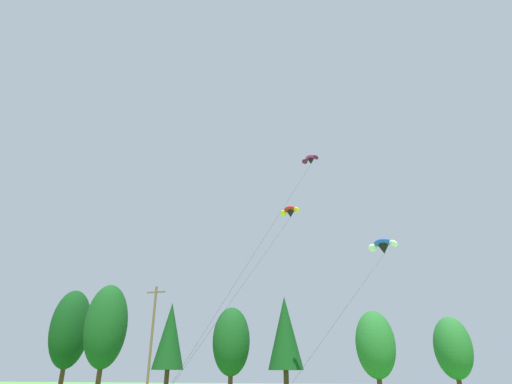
{
  "coord_description": "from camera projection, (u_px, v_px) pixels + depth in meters",
  "views": [
    {
      "loc": [
        10.08,
        -3.99,
        2.49
      ],
      "look_at": [
        2.07,
        21.95,
        14.46
      ],
      "focal_mm": 28.99,
      "sensor_mm": 36.0,
      "label": 1
    }
  ],
  "objects": [
    {
      "name": "utility_pole",
      "position": [
        152.0,
        338.0,
        43.39
      ],
      "size": [
        2.2,
        0.26,
        11.3
      ],
      "color": "brown",
      "rests_on": "ground_plane"
    },
    {
      "name": "parafoil_kite_mid_blue_white",
      "position": [
        383.0,
        246.0,
        38.0
      ],
      "size": [
        7.95,
        15.36,
        12.83
      ],
      "color": "blue"
    },
    {
      "name": "treeline_tree_d",
      "position": [
        231.0,
        341.0,
        50.51
      ],
      "size": [
        4.54,
        4.54,
        10.15
      ],
      "color": "#472D19",
      "rests_on": "ground_plane"
    },
    {
      "name": "treeline_tree_e",
      "position": [
        285.0,
        332.0,
        48.22
      ],
      "size": [
        4.03,
        4.03,
        11.06
      ],
      "color": "#472D19",
      "rests_on": "ground_plane"
    },
    {
      "name": "treeline_tree_c",
      "position": [
        170.0,
        336.0,
        54.64
      ],
      "size": [
        4.1,
        4.1,
        11.38
      ],
      "color": "#472D19",
      "rests_on": "ground_plane"
    },
    {
      "name": "treeline_tree_g",
      "position": [
        453.0,
        348.0,
        46.79
      ],
      "size": [
        4.12,
        4.12,
        8.59
      ],
      "color": "#472D19",
      "rests_on": "ground_plane"
    },
    {
      "name": "treeline_tree_a",
      "position": [
        70.0,
        329.0,
        61.04
      ],
      "size": [
        5.63,
        5.63,
        14.18
      ],
      "color": "#472D19",
      "rests_on": "ground_plane"
    },
    {
      "name": "treeline_tree_b",
      "position": [
        106.0,
        326.0,
        55.43
      ],
      "size": [
        5.54,
        5.54,
        13.84
      ],
      "color": "#472D19",
      "rests_on": "ground_plane"
    },
    {
      "name": "treeline_tree_f",
      "position": [
        375.0,
        344.0,
        44.93
      ],
      "size": [
        4.22,
        4.22,
        8.96
      ],
      "color": "#472D19",
      "rests_on": "ground_plane"
    },
    {
      "name": "parafoil_kite_high_red_yellow",
      "position": [
        290.0,
        212.0,
        40.72
      ],
      "size": [
        4.51,
        17.53,
        16.55
      ],
      "color": "red"
    },
    {
      "name": "parafoil_kite_far_magenta",
      "position": [
        310.0,
        160.0,
        45.33
      ],
      "size": [
        6.34,
        20.24,
        23.41
      ],
      "color": "#D12893"
    }
  ]
}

